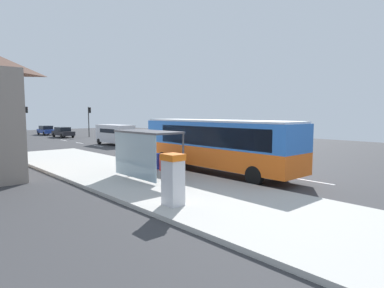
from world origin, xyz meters
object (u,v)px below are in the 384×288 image
object	(u,v)px
traffic_light_near_side	(89,117)
sedan_far	(46,130)
white_van	(115,133)
recycling_bin_blue	(157,161)
recycling_bin_yellow	(150,160)
recycling_bin_red	(164,162)
traffic_light_far_side	(26,117)
bus_shelter	(143,142)
sedan_near	(63,132)
bus	(216,143)
ticket_machine	(173,179)

from	to	relation	value
traffic_light_near_side	sedan_far	bearing A→B (deg)	108.49
white_van	traffic_light_near_side	xyz separation A→B (m)	(3.31, 13.73, 1.71)
sedan_far	recycling_bin_blue	world-z (taller)	sedan_far
sedan_far	recycling_bin_yellow	distance (m)	39.88
recycling_bin_red	recycling_bin_blue	bearing A→B (deg)	90.00
traffic_light_far_side	bus_shelter	bearing A→B (deg)	-95.72
white_van	sedan_near	xyz separation A→B (m)	(0.10, 15.89, -0.55)
recycling_bin_red	recycling_bin_yellow	xyz separation A→B (m)	(0.00, 1.40, 0.00)
bus_shelter	sedan_near	bearing A→B (deg)	75.81
white_van	traffic_light_near_side	world-z (taller)	traffic_light_near_side
bus	sedan_near	world-z (taller)	bus
white_van	recycling_bin_yellow	xyz separation A→B (m)	(-6.40, -16.03, -0.69)
recycling_bin_blue	traffic_light_far_side	bearing A→B (deg)	87.98
bus	recycling_bin_blue	xyz separation A→B (m)	(-2.49, 2.72, -1.19)
recycling_bin_blue	recycling_bin_yellow	xyz separation A→B (m)	(0.00, 0.70, 0.00)
sedan_far	bus_shelter	distance (m)	42.79
bus_shelter	ticket_machine	bearing A→B (deg)	-111.91
white_van	recycling_bin_yellow	world-z (taller)	white_van
sedan_far	traffic_light_near_side	size ratio (longest dim) A/B	0.97
ticket_machine	bus	bearing A→B (deg)	31.50
bus	sedan_near	distance (m)	35.58
sedan_near	recycling_bin_yellow	xyz separation A→B (m)	(-6.50, -31.93, -0.14)
white_van	bus_shelter	bearing A→B (deg)	-114.89
recycling_bin_red	bus_shelter	distance (m)	2.87
white_van	traffic_light_near_side	distance (m)	14.22
recycling_bin_yellow	traffic_light_far_side	distance (m)	30.68
ticket_machine	white_van	bearing A→B (deg)	65.73
sedan_near	traffic_light_near_side	size ratio (longest dim) A/B	0.98
white_van	recycling_bin_blue	bearing A→B (deg)	-110.93
traffic_light_near_side	bus_shelter	xyz separation A→B (m)	(-11.92, -32.29, -0.95)
bus	bus_shelter	size ratio (longest dim) A/B	2.76
recycling_bin_red	recycling_bin_blue	world-z (taller)	same
recycling_bin_red	traffic_light_far_side	xyz separation A→B (m)	(1.10, 31.96, 2.40)
recycling_bin_red	bus_shelter	xyz separation A→B (m)	(-2.21, -1.13, 1.44)
recycling_bin_blue	bus_shelter	size ratio (longest dim) A/B	0.24
ticket_machine	traffic_light_far_side	size ratio (longest dim) A/B	0.43
bus	traffic_light_near_side	world-z (taller)	traffic_light_near_side
traffic_light_near_side	recycling_bin_red	bearing A→B (deg)	-107.30
sedan_far	traffic_light_far_side	size ratio (longest dim) A/B	0.97
traffic_light_near_side	white_van	bearing A→B (deg)	-103.54
white_van	bus_shelter	distance (m)	20.48
recycling_bin_red	sedan_far	bearing A→B (deg)	80.93
white_van	ticket_machine	xyz separation A→B (m)	(-10.62, -23.56, -0.17)
bus	bus_shelter	xyz separation A→B (m)	(-4.70, 0.88, 0.25)
white_van	traffic_light_far_side	world-z (taller)	traffic_light_far_side
white_van	recycling_bin_red	size ratio (longest dim) A/B	5.55
traffic_light_far_side	bus_shelter	world-z (taller)	traffic_light_far_side
sedan_far	ticket_machine	xyz separation A→B (m)	(-10.72, -46.87, 0.38)
sedan_near	traffic_light_near_side	bearing A→B (deg)	-34.01
white_van	traffic_light_near_side	size ratio (longest dim) A/B	1.16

